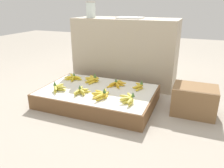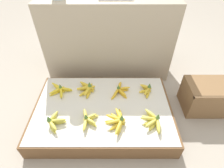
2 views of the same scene
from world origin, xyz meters
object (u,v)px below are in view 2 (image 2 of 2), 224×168
Objects in this scene: banana_bunch_middle_midright at (120,90)px; banana_bunch_middle_right at (146,90)px; banana_bunch_front_left at (54,122)px; wooden_crate at (206,96)px; banana_bunch_front_midright at (118,121)px; banana_bunch_middle_left at (60,90)px; banana_bunch_middle_midleft at (87,89)px; banana_bunch_front_right at (152,121)px; banana_bunch_front_midleft at (88,119)px.

banana_bunch_middle_right reaches higher than banana_bunch_middle_midright.
banana_bunch_front_left is 0.87× the size of banana_bunch_middle_midright.
banana_bunch_middle_midright is at bearing 177.49° from wooden_crate.
banana_bunch_front_midright is (-0.81, -0.30, 0.05)m from wooden_crate.
wooden_crate is 1.84× the size of banana_bunch_middle_left.
banana_bunch_front_midright is 0.62m from banana_bunch_middle_left.
banana_bunch_front_midright is at bearing -128.20° from banana_bunch_middle_right.
banana_bunch_middle_left is at bearing -177.47° from banana_bunch_middle_midleft.
banana_bunch_middle_right is (0.78, -0.00, 0.00)m from banana_bunch_middle_left.
banana_bunch_front_left is 0.35m from banana_bunch_middle_left.
banana_bunch_front_right is at bearing -33.53° from banana_bunch_middle_midleft.
banana_bunch_front_right reaches higher than banana_bunch_front_midleft.
banana_bunch_front_midleft is (-1.04, -0.29, 0.05)m from wooden_crate.
banana_bunch_middle_midright is at bearing 85.46° from banana_bunch_front_midright.
banana_bunch_middle_midright is 0.24m from banana_bunch_middle_right.
banana_bunch_front_midright is 0.34m from banana_bunch_middle_midright.
banana_bunch_front_right reaches higher than banana_bunch_middle_right.
banana_bunch_middle_midleft is at bearing 127.48° from banana_bunch_front_midright.
banana_bunch_middle_right is (0.50, 0.33, 0.00)m from banana_bunch_front_midleft.
banana_bunch_front_right is (-0.55, -0.30, 0.05)m from wooden_crate.
banana_bunch_middle_midleft reaches higher than banana_bunch_front_right.
banana_bunch_front_left is 0.98× the size of banana_bunch_front_midleft.
banana_bunch_middle_left is 0.54m from banana_bunch_middle_midright.
wooden_crate reaches higher than banana_bunch_middle_left.
wooden_crate is at bearing 28.93° from banana_bunch_front_right.
banana_bunch_front_midleft is 1.03× the size of banana_bunch_middle_midleft.
banana_bunch_middle_right is (0.00, 0.34, 0.00)m from banana_bunch_front_right.
banana_bunch_middle_midright is at bearing 33.99° from banana_bunch_front_left.
banana_bunch_front_right is (0.75, 0.01, -0.00)m from banana_bunch_front_left.
banana_bunch_front_midright is at bearing 179.84° from banana_bunch_front_right.
banana_bunch_front_left is 0.83m from banana_bunch_middle_right.
banana_bunch_front_right is 1.06× the size of banana_bunch_middle_left.
wooden_crate is 1.89× the size of banana_bunch_front_left.
banana_bunch_front_midright is (0.23, -0.01, 0.00)m from banana_bunch_front_midleft.
banana_bunch_front_left is at bearing -146.01° from banana_bunch_middle_midright.
banana_bunch_front_midright is 1.27× the size of banana_bunch_middle_midleft.
banana_bunch_front_midleft is at bearing 178.20° from banana_bunch_front_right.
wooden_crate is at bearing 20.42° from banana_bunch_front_midright.
banana_bunch_middle_right is at bearing -1.32° from banana_bunch_middle_midleft.
banana_bunch_middle_midleft is at bearing 96.67° from banana_bunch_front_midleft.
banana_bunch_front_midright is at bearing -94.54° from banana_bunch_middle_midright.
banana_bunch_middle_left is 0.89× the size of banana_bunch_middle_midright.
banana_bunch_front_midleft is 0.95× the size of banana_bunch_front_right.
banana_bunch_front_right is 0.85m from banana_bunch_middle_left.
banana_bunch_middle_midright is at bearing -178.82° from banana_bunch_middle_right.
banana_bunch_front_midright is 0.26m from banana_bunch_front_right.
banana_bunch_front_midleft is 0.43m from banana_bunch_middle_left.
banana_bunch_front_right is 0.34m from banana_bunch_middle_right.
banana_bunch_front_left is at bearing -166.53° from wooden_crate.
banana_bunch_front_midleft is 0.34m from banana_bunch_middle_midleft.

